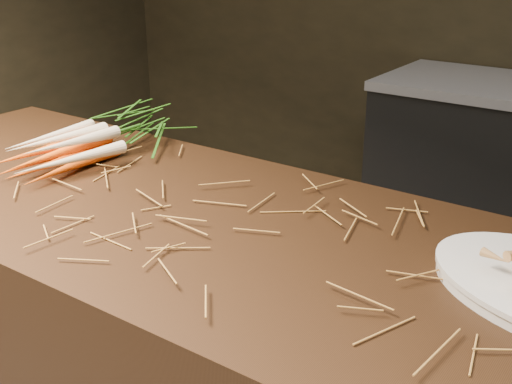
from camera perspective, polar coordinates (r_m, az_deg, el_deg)
straw_bedding at (r=1.17m, az=2.59°, el=-4.03°), size 1.40×0.60×0.02m
root_veg_bunch at (r=1.66m, az=-13.21°, el=4.90°), size 0.20×0.54×0.10m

